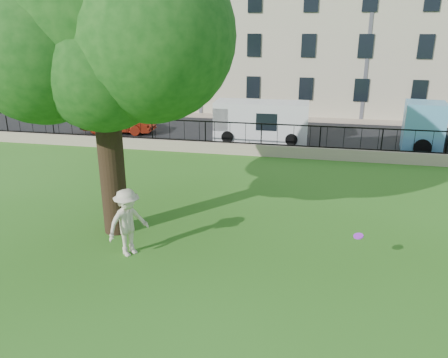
% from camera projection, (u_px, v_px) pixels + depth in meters
% --- Properties ---
extents(ground, '(120.00, 120.00, 0.00)m').
position_uv_depth(ground, '(207.00, 274.00, 11.96)').
color(ground, '#2E6618').
rests_on(ground, ground).
extents(retaining_wall, '(50.00, 0.40, 0.60)m').
position_uv_depth(retaining_wall, '(261.00, 150.00, 22.97)').
color(retaining_wall, tan).
rests_on(retaining_wall, ground).
extents(iron_railing, '(50.00, 0.05, 1.13)m').
position_uv_depth(iron_railing, '(261.00, 134.00, 22.69)').
color(iron_railing, black).
rests_on(iron_railing, retaining_wall).
extents(street, '(60.00, 9.00, 0.01)m').
position_uv_depth(street, '(270.00, 135.00, 27.42)').
color(street, black).
rests_on(street, ground).
extents(sidewalk, '(60.00, 1.40, 0.12)m').
position_uv_depth(sidewalk, '(277.00, 118.00, 32.21)').
color(sidewalk, tan).
rests_on(sidewalk, ground).
extents(building_row, '(56.40, 10.40, 13.80)m').
position_uv_depth(building_row, '(287.00, 21.00, 35.21)').
color(building_row, '#C0B098').
rests_on(building_row, ground).
extents(tree, '(8.17, 6.37, 10.18)m').
position_uv_depth(tree, '(95.00, 13.00, 12.39)').
color(tree, black).
rests_on(tree, ground).
extents(man, '(1.37, 1.53, 2.05)m').
position_uv_depth(man, '(128.00, 223.00, 12.68)').
color(man, beige).
rests_on(man, ground).
extents(frisbee, '(0.32, 0.33, 0.12)m').
position_uv_depth(frisbee, '(358.00, 236.00, 11.88)').
color(frisbee, '#AD29E9').
extents(red_sedan, '(4.54, 1.82, 1.47)m').
position_uv_depth(red_sedan, '(119.00, 122.00, 27.79)').
color(red_sedan, '#9F2713').
rests_on(red_sedan, street).
extents(white_van, '(5.50, 2.23, 2.29)m').
position_uv_depth(white_van, '(261.00, 121.00, 25.92)').
color(white_van, silver).
rests_on(white_van, street).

